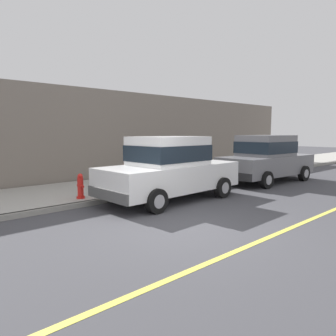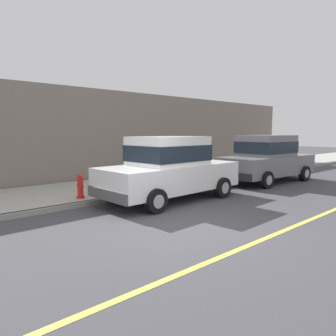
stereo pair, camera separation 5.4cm
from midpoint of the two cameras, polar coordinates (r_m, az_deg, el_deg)
ground_plane at (r=6.92m, az=2.18°, el=-10.74°), size 80.00×80.00×0.00m
curb at (r=9.38m, az=-11.68°, el=-5.81°), size 0.16×64.00×0.14m
sidewalk at (r=10.95m, az=-16.49°, el=-4.17°), size 3.60×64.00×0.14m
lane_centre_line at (r=5.94m, az=13.35°, el=-13.83°), size 0.12×57.60×0.01m
car_white_sedan at (r=9.46m, az=0.18°, el=0.04°), size 2.14×4.66×1.92m
car_grey_sedan at (r=13.56m, az=17.24°, el=1.72°), size 2.16×4.66×1.92m
dog_white at (r=12.26m, az=-0.94°, el=-1.07°), size 0.76×0.25×0.49m
fire_hydrant at (r=9.47m, az=-15.70°, el=-3.30°), size 0.34×0.24×0.72m
building_facade at (r=15.56m, az=-1.61°, el=5.97°), size 0.50×20.00×3.80m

